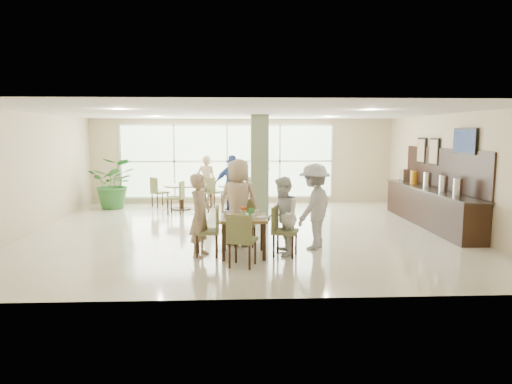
{
  "coord_description": "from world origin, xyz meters",
  "views": [
    {
      "loc": [
        -0.22,
        -10.69,
        2.33
      ],
      "look_at": [
        0.2,
        -1.2,
        1.1
      ],
      "focal_mm": 32.0,
      "sensor_mm": 36.0,
      "label": 1
    }
  ],
  "objects_px": {
    "main_table": "(243,222)",
    "buffet_counter": "(430,204)",
    "potted_plant": "(114,183)",
    "adult_standing": "(206,181)",
    "teen_far": "(239,202)",
    "adult_a": "(232,185)",
    "teen_left": "(200,215)",
    "adult_b": "(262,183)",
    "round_table_right": "(234,191)",
    "teen_standing": "(314,206)",
    "round_table_left": "(181,191)",
    "teen_right": "(282,216)"
  },
  "relations": [
    {
      "from": "potted_plant",
      "to": "adult_standing",
      "type": "distance_m",
      "value": 2.84
    },
    {
      "from": "main_table",
      "to": "potted_plant",
      "type": "height_order",
      "value": "potted_plant"
    },
    {
      "from": "round_table_right",
      "to": "adult_b",
      "type": "bearing_deg",
      "value": 3.42
    },
    {
      "from": "teen_far",
      "to": "adult_a",
      "type": "xyz_separation_m",
      "value": [
        -0.17,
        3.63,
        -0.05
      ]
    },
    {
      "from": "round_table_right",
      "to": "buffet_counter",
      "type": "height_order",
      "value": "buffet_counter"
    },
    {
      "from": "round_table_right",
      "to": "potted_plant",
      "type": "bearing_deg",
      "value": 175.16
    },
    {
      "from": "teen_standing",
      "to": "buffet_counter",
      "type": "bearing_deg",
      "value": 158.8
    },
    {
      "from": "teen_left",
      "to": "buffet_counter",
      "type": "bearing_deg",
      "value": -43.75
    },
    {
      "from": "round_table_left",
      "to": "adult_b",
      "type": "relative_size",
      "value": 0.66
    },
    {
      "from": "adult_standing",
      "to": "teen_left",
      "type": "bearing_deg",
      "value": 92.48
    },
    {
      "from": "teen_left",
      "to": "adult_b",
      "type": "distance_m",
      "value": 5.64
    },
    {
      "from": "buffet_counter",
      "to": "teen_right",
      "type": "xyz_separation_m",
      "value": [
        -4.04,
        -2.68,
        0.2
      ]
    },
    {
      "from": "buffet_counter",
      "to": "potted_plant",
      "type": "height_order",
      "value": "buffet_counter"
    },
    {
      "from": "potted_plant",
      "to": "main_table",
      "type": "bearing_deg",
      "value": -55.63
    },
    {
      "from": "round_table_left",
      "to": "teen_far",
      "type": "relative_size",
      "value": 0.58
    },
    {
      "from": "main_table",
      "to": "round_table_left",
      "type": "relative_size",
      "value": 0.85
    },
    {
      "from": "main_table",
      "to": "teen_left",
      "type": "bearing_deg",
      "value": 179.21
    },
    {
      "from": "potted_plant",
      "to": "teen_right",
      "type": "distance_m",
      "value": 7.36
    },
    {
      "from": "round_table_left",
      "to": "potted_plant",
      "type": "distance_m",
      "value": 2.11
    },
    {
      "from": "round_table_left",
      "to": "main_table",
      "type": "bearing_deg",
      "value": -71.48
    },
    {
      "from": "teen_left",
      "to": "teen_right",
      "type": "distance_m",
      "value": 1.56
    },
    {
      "from": "buffet_counter",
      "to": "adult_b",
      "type": "relative_size",
      "value": 2.96
    },
    {
      "from": "potted_plant",
      "to": "adult_b",
      "type": "height_order",
      "value": "adult_b"
    },
    {
      "from": "teen_left",
      "to": "adult_a",
      "type": "xyz_separation_m",
      "value": [
        0.56,
        4.51,
        0.07
      ]
    },
    {
      "from": "teen_right",
      "to": "adult_standing",
      "type": "xyz_separation_m",
      "value": [
        -1.82,
        5.91,
        0.06
      ]
    },
    {
      "from": "buffet_counter",
      "to": "potted_plant",
      "type": "xyz_separation_m",
      "value": [
        -8.69,
        3.03,
        0.23
      ]
    },
    {
      "from": "adult_a",
      "to": "adult_standing",
      "type": "distance_m",
      "value": 1.62
    },
    {
      "from": "adult_standing",
      "to": "teen_far",
      "type": "bearing_deg",
      "value": 101.13
    },
    {
      "from": "adult_b",
      "to": "adult_standing",
      "type": "relative_size",
      "value": 0.97
    },
    {
      "from": "adult_b",
      "to": "potted_plant",
      "type": "bearing_deg",
      "value": -104.25
    },
    {
      "from": "main_table",
      "to": "potted_plant",
      "type": "distance_m",
      "value": 6.92
    },
    {
      "from": "potted_plant",
      "to": "adult_standing",
      "type": "height_order",
      "value": "adult_standing"
    },
    {
      "from": "round_table_left",
      "to": "teen_right",
      "type": "xyz_separation_m",
      "value": [
        2.57,
        -5.44,
        0.2
      ]
    },
    {
      "from": "potted_plant",
      "to": "teen_right",
      "type": "relative_size",
      "value": 1.04
    },
    {
      "from": "round_table_left",
      "to": "adult_a",
      "type": "height_order",
      "value": "adult_a"
    },
    {
      "from": "main_table",
      "to": "buffet_counter",
      "type": "distance_m",
      "value": 5.48
    },
    {
      "from": "adult_a",
      "to": "adult_standing",
      "type": "xyz_separation_m",
      "value": [
        -0.81,
        1.4,
        -0.04
      ]
    },
    {
      "from": "buffet_counter",
      "to": "teen_right",
      "type": "relative_size",
      "value": 3.11
    },
    {
      "from": "teen_left",
      "to": "adult_b",
      "type": "bearing_deg",
      "value": 5.4
    },
    {
      "from": "teen_far",
      "to": "main_table",
      "type": "bearing_deg",
      "value": 115.31
    },
    {
      "from": "main_table",
      "to": "teen_far",
      "type": "xyz_separation_m",
      "value": [
        -0.08,
        0.89,
        0.25
      ]
    },
    {
      "from": "teen_right",
      "to": "teen_far",
      "type": "bearing_deg",
      "value": -138.89
    },
    {
      "from": "teen_left",
      "to": "teen_far",
      "type": "height_order",
      "value": "teen_far"
    },
    {
      "from": "main_table",
      "to": "buffet_counter",
      "type": "xyz_separation_m",
      "value": [
        4.78,
        2.68,
        -0.1
      ]
    },
    {
      "from": "adult_b",
      "to": "adult_a",
      "type": "bearing_deg",
      "value": -56.11
    },
    {
      "from": "round_table_right",
      "to": "potted_plant",
      "type": "distance_m",
      "value": 3.74
    },
    {
      "from": "potted_plant",
      "to": "adult_a",
      "type": "distance_m",
      "value": 3.84
    },
    {
      "from": "buffet_counter",
      "to": "teen_standing",
      "type": "xyz_separation_m",
      "value": [
        -3.34,
        -2.19,
        0.31
      ]
    },
    {
      "from": "teen_far",
      "to": "adult_standing",
      "type": "height_order",
      "value": "teen_far"
    },
    {
      "from": "main_table",
      "to": "adult_a",
      "type": "relative_size",
      "value": 0.52
    }
  ]
}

